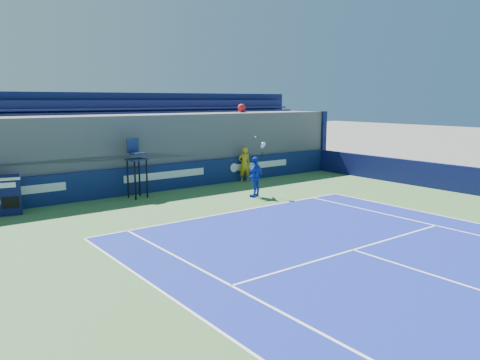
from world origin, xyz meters
TOP-DOWN VIEW (x-y plane):
  - ball_person at (4.26, 16.75)m, footprint 0.72×0.58m
  - back_hoarding at (0.00, 17.10)m, footprint 20.40×0.21m
  - match_clock at (-6.80, 16.53)m, footprint 1.43×0.96m
  - umpire_chair at (-1.69, 16.35)m, footprint 0.78×0.78m
  - tennis_player at (2.33, 13.50)m, footprint 1.08×0.72m
  - stadium_seating at (-0.01, 19.15)m, footprint 21.00×4.05m

SIDE VIEW (x-z plane):
  - back_hoarding at x=0.00m, z-range 0.00..1.20m
  - match_clock at x=-6.80m, z-range 0.04..1.44m
  - tennis_player at x=2.33m, z-range -0.42..2.15m
  - ball_person at x=4.26m, z-range 0.01..1.74m
  - umpire_chair at x=-1.69m, z-range 0.29..2.77m
  - stadium_seating at x=-0.01m, z-range -0.37..4.03m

